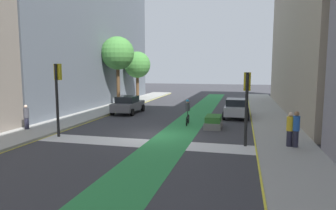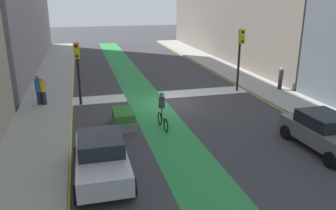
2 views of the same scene
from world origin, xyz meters
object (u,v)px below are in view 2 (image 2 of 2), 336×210
Objects in this scene: median_planter at (123,119)px; cyclist_in_lane at (162,109)px; car_silver_right_far at (101,157)px; pedestrian_sidewalk_right_b at (43,90)px; pedestrian_sidewalk_left_a at (281,78)px; car_grey_left_far at (325,132)px; traffic_signal_near_left at (240,48)px; traffic_signal_near_right at (77,62)px; pedestrian_sidewalk_right_a at (38,90)px.

cyclist_in_lane is at bearing 161.31° from median_planter.
car_silver_right_far is 2.42× the size of pedestrian_sidewalk_right_b.
median_planter is at bearing -106.15° from car_silver_right_far.
car_grey_left_far is at bearing 68.66° from pedestrian_sidewalk_left_a.
traffic_signal_near_left is 10.26m from median_planter.
pedestrian_sidewalk_right_b is at bearing -5.96° from traffic_signal_near_right.
pedestrian_sidewalk_right_a reaches higher than pedestrian_sidewalk_left_a.
pedestrian_sidewalk_right_a is at bearing -36.82° from car_grey_left_far.
cyclist_in_lane is 8.00m from pedestrian_sidewalk_right_b.
pedestrian_sidewalk_left_a is at bearing 178.86° from traffic_signal_near_right.
traffic_signal_near_right is at bearing -63.97° from median_planter.
traffic_signal_near_left is 1.03× the size of car_silver_right_far.
pedestrian_sidewalk_right_b is at bearing -73.33° from car_silver_right_far.
pedestrian_sidewalk_right_a reaches higher than cyclist_in_lane.
pedestrian_sidewalk_right_b is (12.94, 0.23, -1.98)m from traffic_signal_near_left.
traffic_signal_near_left is 1.02× the size of car_grey_left_far.
car_silver_right_far is at bearing -0.03° from car_grey_left_far.
cyclist_in_lane is at bearing 38.22° from traffic_signal_near_left.
pedestrian_sidewalk_right_a is (12.63, -9.45, 0.27)m from car_grey_left_far.
traffic_signal_near_right reaches higher than pedestrian_sidewalk_right_b.
traffic_signal_near_left reaches higher than median_planter.
pedestrian_sidewalk_right_b is 6.20m from median_planter.
pedestrian_sidewalk_right_a is 0.29m from pedestrian_sidewalk_right_b.
traffic_signal_near_left is at bearing -178.99° from pedestrian_sidewalk_right_b.
cyclist_in_lane is 1.03× the size of pedestrian_sidewalk_right_a.
cyclist_in_lane is (6.82, 5.37, -2.05)m from traffic_signal_near_left.
car_silver_right_far is 5.38m from cyclist_in_lane.
car_grey_left_far is 2.09× the size of median_planter.
pedestrian_sidewalk_right_b is (12.35, -9.38, 0.24)m from car_grey_left_far.
median_planter is at bearing 133.20° from pedestrian_sidewalk_right_b.
pedestrian_sidewalk_right_b is (6.13, -5.14, 0.07)m from cyclist_in_lane.
cyclist_in_lane is 1.07× the size of pedestrian_sidewalk_right_b.
traffic_signal_near_right is at bearing -1.14° from pedestrian_sidewalk_left_a.
traffic_signal_near_left reaches higher than car_silver_right_far.
car_silver_right_far is 2.34× the size of pedestrian_sidewalk_right_a.
car_grey_left_far is at bearing 143.18° from pedestrian_sidewalk_right_a.
car_grey_left_far is 2.43× the size of pedestrian_sidewalk_right_b.
cyclist_in_lane is 0.92× the size of median_planter.
traffic_signal_near_right is 5.28m from median_planter.
cyclist_in_lane reaches higher than car_grey_left_far.
median_planter is (11.60, 4.00, -0.54)m from pedestrian_sidewalk_left_a.
pedestrian_sidewalk_right_a reaches higher than car_silver_right_far.
cyclist_in_lane reaches higher than median_planter.
traffic_signal_near_right is 2.44× the size of pedestrian_sidewalk_left_a.
cyclist_in_lane is at bearing 140.84° from pedestrian_sidewalk_right_a.
pedestrian_sidewalk_right_b reaches higher than cyclist_in_lane.
traffic_signal_near_right is 2.93m from pedestrian_sidewalk_right_a.
car_grey_left_far is 15.51m from pedestrian_sidewalk_right_b.
pedestrian_sidewalk_left_a is at bearing -145.70° from car_silver_right_far.
car_grey_left_far is (-10.22, 9.16, -1.91)m from traffic_signal_near_right.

